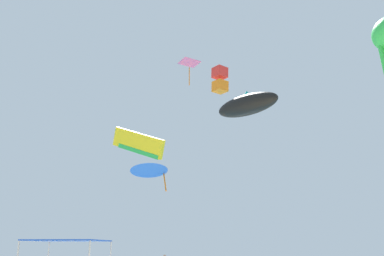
{
  "coord_description": "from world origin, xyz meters",
  "views": [
    {
      "loc": [
        3.43,
        -18.92,
        2.19
      ],
      "look_at": [
        0.25,
        8.7,
        9.68
      ],
      "focal_mm": 41.85,
      "sensor_mm": 36.0,
      "label": 1
    }
  ],
  "objects_px": {
    "canopy_tent": "(68,243)",
    "kite_inflatable_black": "(247,105)",
    "kite_box_red": "(220,80)",
    "kite_delta_blue": "(149,168)",
    "kite_diamond_pink": "(189,64)",
    "kite_parafoil_yellow": "(138,143)"
  },
  "relations": [
    {
      "from": "canopy_tent",
      "to": "kite_delta_blue",
      "type": "xyz_separation_m",
      "value": [
        0.85,
        13.58,
        5.91
      ]
    },
    {
      "from": "kite_parafoil_yellow",
      "to": "kite_box_red",
      "type": "bearing_deg",
      "value": 12.02
    },
    {
      "from": "kite_parafoil_yellow",
      "to": "canopy_tent",
      "type": "bearing_deg",
      "value": -60.52
    },
    {
      "from": "kite_parafoil_yellow",
      "to": "kite_diamond_pink",
      "type": "bearing_deg",
      "value": 44.72
    },
    {
      "from": "kite_diamond_pink",
      "to": "kite_delta_blue",
      "type": "height_order",
      "value": "kite_diamond_pink"
    },
    {
      "from": "kite_box_red",
      "to": "kite_diamond_pink",
      "type": "height_order",
      "value": "kite_diamond_pink"
    },
    {
      "from": "canopy_tent",
      "to": "kite_box_red",
      "type": "xyz_separation_m",
      "value": [
        6.21,
        21.38,
        16.11
      ]
    },
    {
      "from": "kite_box_red",
      "to": "kite_delta_blue",
      "type": "height_order",
      "value": "kite_box_red"
    },
    {
      "from": "kite_diamond_pink",
      "to": "kite_parafoil_yellow",
      "type": "bearing_deg",
      "value": -101.61
    },
    {
      "from": "canopy_tent",
      "to": "kite_diamond_pink",
      "type": "xyz_separation_m",
      "value": [
        2.65,
        25.09,
        19.6
      ]
    },
    {
      "from": "canopy_tent",
      "to": "kite_inflatable_black",
      "type": "distance_m",
      "value": 21.25
    },
    {
      "from": "kite_delta_blue",
      "to": "kite_parafoil_yellow",
      "type": "relative_size",
      "value": 0.63
    },
    {
      "from": "canopy_tent",
      "to": "kite_inflatable_black",
      "type": "bearing_deg",
      "value": 60.7
    },
    {
      "from": "kite_delta_blue",
      "to": "kite_inflatable_black",
      "type": "bearing_deg",
      "value": 173.57
    },
    {
      "from": "kite_inflatable_black",
      "to": "kite_box_red",
      "type": "distance_m",
      "value": 7.83
    },
    {
      "from": "kite_delta_blue",
      "to": "canopy_tent",
      "type": "bearing_deg",
      "value": 65.69
    },
    {
      "from": "canopy_tent",
      "to": "kite_box_red",
      "type": "bearing_deg",
      "value": 73.8
    },
    {
      "from": "kite_diamond_pink",
      "to": "kite_box_red",
      "type": "bearing_deg",
      "value": 11.0
    },
    {
      "from": "kite_inflatable_black",
      "to": "kite_parafoil_yellow",
      "type": "height_order",
      "value": "kite_inflatable_black"
    },
    {
      "from": "canopy_tent",
      "to": "kite_diamond_pink",
      "type": "distance_m",
      "value": 31.95
    },
    {
      "from": "kite_inflatable_black",
      "to": "kite_box_red",
      "type": "relative_size",
      "value": 2.29
    },
    {
      "from": "canopy_tent",
      "to": "kite_parafoil_yellow",
      "type": "bearing_deg",
      "value": 95.92
    }
  ]
}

